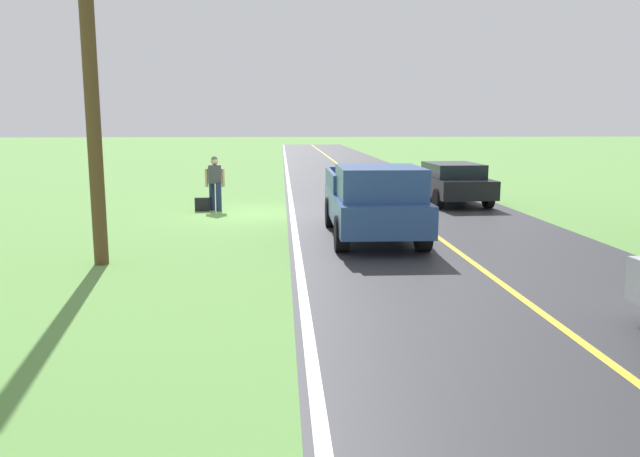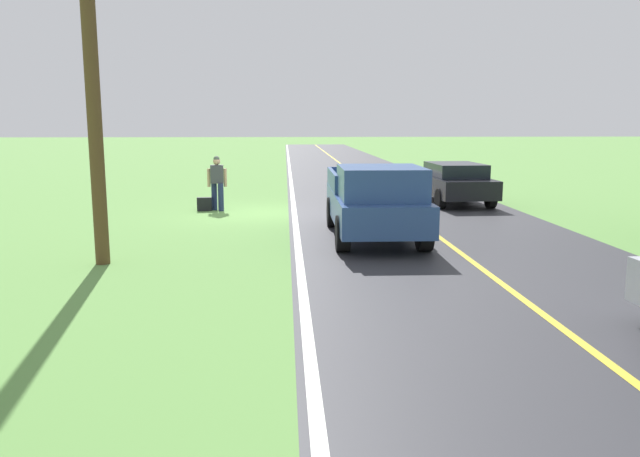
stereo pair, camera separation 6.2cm
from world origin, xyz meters
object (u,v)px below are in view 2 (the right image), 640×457
suitcase_carried (204,204)px  pickup_truck_passing (375,200)px  sedan_near_oncoming (454,182)px  hitchhiker_walking (217,180)px  utility_pole_roadside (92,74)px

suitcase_carried → pickup_truck_passing: 7.05m
pickup_truck_passing → sedan_near_oncoming: size_ratio=1.21×
hitchhiker_walking → sedan_near_oncoming: size_ratio=0.39×
suitcase_carried → utility_pole_roadside: size_ratio=0.06×
suitcase_carried → sedan_near_oncoming: 8.59m
sedan_near_oncoming → pickup_truck_passing: bearing=60.6°
suitcase_carried → utility_pole_roadside: utility_pole_roadside is taller
hitchhiker_walking → suitcase_carried: size_ratio=3.80×
hitchhiker_walking → utility_pole_roadside: size_ratio=0.24×
pickup_truck_passing → utility_pole_roadside: (5.84, 2.31, 2.74)m
pickup_truck_passing → utility_pole_roadside: size_ratio=0.73×
sedan_near_oncoming → utility_pole_roadside: utility_pole_roadside is taller
hitchhiker_walking → pickup_truck_passing: pickup_truck_passing is taller
hitchhiker_walking → suitcase_carried: bearing=14.1°
suitcase_carried → sedan_near_oncoming: (-8.45, -1.43, 0.54)m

